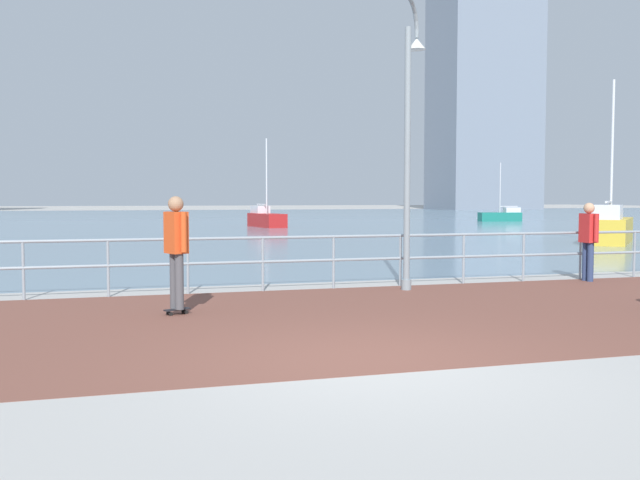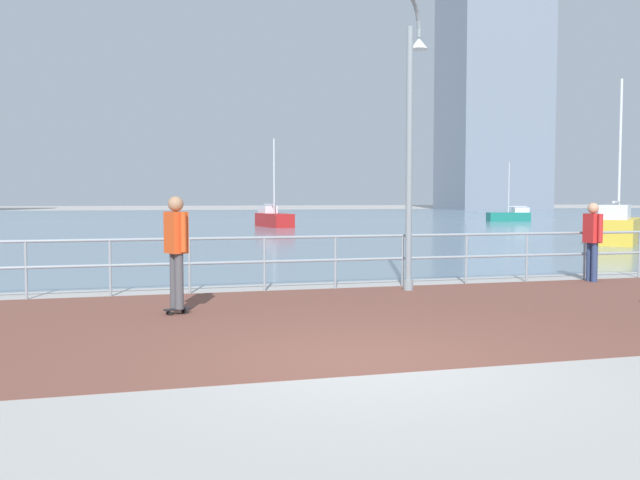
{
  "view_description": "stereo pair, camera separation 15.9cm",
  "coord_description": "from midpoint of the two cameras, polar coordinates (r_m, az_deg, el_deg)",
  "views": [
    {
      "loc": [
        -2.58,
        -7.03,
        1.77
      ],
      "look_at": [
        0.45,
        3.53,
        1.1
      ],
      "focal_mm": 39.18,
      "sensor_mm": 36.0,
      "label": 1
    },
    {
      "loc": [
        -2.43,
        -7.08,
        1.77
      ],
      "look_at": [
        0.45,
        3.53,
        1.1
      ],
      "focal_mm": 39.18,
      "sensor_mm": 36.0,
      "label": 2
    }
  ],
  "objects": [
    {
      "name": "bystander",
      "position": [
        15.75,
        20.81,
        0.38
      ],
      "size": [
        0.25,
        0.55,
        1.66
      ],
      "color": "navy",
      "rests_on": "ground"
    },
    {
      "name": "sailboat_yellow",
      "position": [
        29.32,
        22.45,
        0.94
      ],
      "size": [
        4.1,
        4.23,
        6.32
      ],
      "color": "gold",
      "rests_on": "ground"
    },
    {
      "name": "sailboat_navy",
      "position": [
        42.47,
        -4.55,
        1.77
      ],
      "size": [
        1.75,
        3.93,
        5.32
      ],
      "color": "#B21E1E",
      "rests_on": "ground"
    },
    {
      "name": "ground",
      "position": [
        47.16,
        -12.97,
        1.24
      ],
      "size": [
        220.0,
        220.0,
        0.0
      ],
      "primitive_type": "plane",
      "color": "#ADAAA5"
    },
    {
      "name": "tower_brick",
      "position": [
        112.0,
        13.21,
        13.84
      ],
      "size": [
        14.55,
        10.92,
        45.85
      ],
      "color": "slate",
      "rests_on": "ground"
    },
    {
      "name": "skateboarder",
      "position": [
        10.72,
        -12.08,
        -0.27
      ],
      "size": [
        0.41,
        0.54,
        1.79
      ],
      "color": "black",
      "rests_on": "ground"
    },
    {
      "name": "lamppost",
      "position": [
        13.59,
        7.03,
        8.97
      ],
      "size": [
        0.63,
        0.69,
        5.56
      ],
      "color": "gray",
      "rests_on": "ground"
    },
    {
      "name": "harbor_water",
      "position": [
        58.02,
        -13.55,
        1.64
      ],
      "size": [
        180.0,
        88.0,
        0.0
      ],
      "primitive_type": "cube",
      "color": "#6B899E",
      "rests_on": "ground"
    },
    {
      "name": "waterfront_railing",
      "position": [
        13.22,
        -5.05,
        -1.08
      ],
      "size": [
        25.25,
        0.06,
        1.04
      ],
      "color": "#8C99A3",
      "rests_on": "ground"
    },
    {
      "name": "brick_paving",
      "position": [
        10.17,
        -1.53,
        -6.51
      ],
      "size": [
        28.0,
        6.47,
        0.01
      ],
      "primitive_type": "cube",
      "color": "brown",
      "rests_on": "ground"
    },
    {
      "name": "sailboat_red",
      "position": [
        53.88,
        14.5,
        1.93
      ],
      "size": [
        3.23,
        1.41,
        4.38
      ],
      "color": "#197266",
      "rests_on": "ground"
    }
  ]
}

